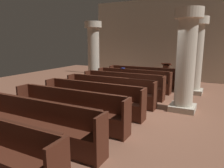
# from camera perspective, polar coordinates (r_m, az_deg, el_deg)

# --- Properties ---
(ground_plane) EXTENTS (19.20, 19.20, 0.00)m
(ground_plane) POSITION_cam_1_polar(r_m,az_deg,el_deg) (6.88, 6.89, -7.01)
(ground_plane) COLOR brown
(back_wall) EXTENTS (10.00, 0.16, 4.50)m
(back_wall) POSITION_cam_1_polar(r_m,az_deg,el_deg) (12.41, 17.23, 11.38)
(back_wall) COLOR beige
(back_wall) RESTS_ON ground
(pew_row_0) EXTENTS (3.35, 0.46, 0.93)m
(pew_row_0) POSITION_cam_1_polar(r_m,az_deg,el_deg) (10.51, 8.00, 2.22)
(pew_row_0) COLOR #4C2316
(pew_row_0) RESTS_ON ground
(pew_row_1) EXTENTS (3.35, 0.46, 0.93)m
(pew_row_1) POSITION_cam_1_polar(r_m,az_deg,el_deg) (9.46, 5.73, 1.25)
(pew_row_1) COLOR #4C2316
(pew_row_1) RESTS_ON ground
(pew_row_2) EXTENTS (3.35, 0.47, 0.93)m
(pew_row_2) POSITION_cam_1_polar(r_m,az_deg,el_deg) (8.44, 2.90, 0.03)
(pew_row_2) COLOR #4C2316
(pew_row_2) RESTS_ON ground
(pew_row_3) EXTENTS (3.35, 0.46, 0.93)m
(pew_row_3) POSITION_cam_1_polar(r_m,az_deg,el_deg) (7.45, -0.69, -1.51)
(pew_row_3) COLOR #4C2316
(pew_row_3) RESTS_ON ground
(pew_row_4) EXTENTS (3.35, 0.46, 0.93)m
(pew_row_4) POSITION_cam_1_polar(r_m,az_deg,el_deg) (6.51, -5.35, -3.51)
(pew_row_4) COLOR #4C2316
(pew_row_4) RESTS_ON ground
(pew_row_5) EXTENTS (3.35, 0.47, 0.93)m
(pew_row_5) POSITION_cam_1_polar(r_m,az_deg,el_deg) (5.63, -11.57, -6.11)
(pew_row_5) COLOR #4C2316
(pew_row_5) RESTS_ON ground
(pew_row_6) EXTENTS (3.35, 0.46, 0.93)m
(pew_row_6) POSITION_cam_1_polar(r_m,az_deg,el_deg) (4.86, -20.00, -9.48)
(pew_row_6) COLOR #4C2316
(pew_row_6) RESTS_ON ground
(pillar_aisle_side) EXTENTS (0.84, 0.84, 3.13)m
(pillar_aisle_side) POSITION_cam_1_polar(r_m,az_deg,el_deg) (9.40, 21.62, 7.44)
(pillar_aisle_side) COLOR #B6AD9A
(pillar_aisle_side) RESTS_ON ground
(pillar_far_side) EXTENTS (0.84, 0.84, 3.13)m
(pillar_far_side) POSITION_cam_1_polar(r_m,az_deg,el_deg) (10.91, -5.01, 8.67)
(pillar_far_side) COLOR #B6AD9A
(pillar_far_side) RESTS_ON ground
(pillar_aisle_rear) EXTENTS (0.83, 0.83, 3.13)m
(pillar_aisle_rear) POSITION_cam_1_polar(r_m,az_deg,el_deg) (6.87, 19.37, 6.36)
(pillar_aisle_rear) COLOR #B6AD9A
(pillar_aisle_rear) RESTS_ON ground
(lectern) EXTENTS (0.48, 0.45, 1.08)m
(lectern) POSITION_cam_1_polar(r_m,az_deg,el_deg) (11.36, 14.34, 2.46)
(lectern) COLOR #411E13
(lectern) RESTS_ON ground
(hymn_book) EXTENTS (0.15, 0.20, 0.03)m
(hymn_book) POSITION_cam_1_polar(r_m,az_deg,el_deg) (9.80, 2.92, 4.29)
(hymn_book) COLOR navy
(hymn_book) RESTS_ON pew_row_1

